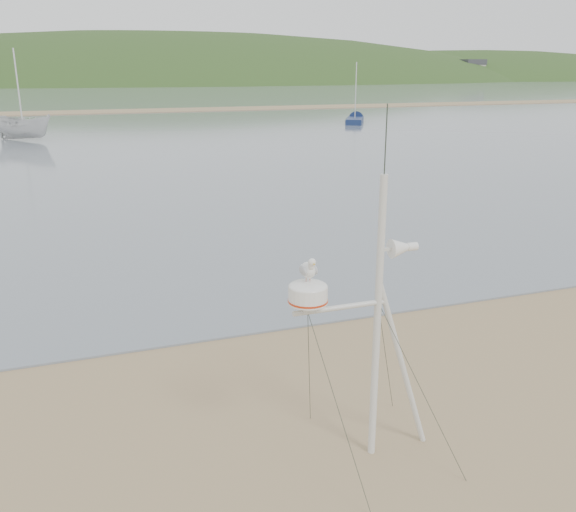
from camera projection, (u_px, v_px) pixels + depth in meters
name	position (u px, v px, depth m)	size (l,w,h in m)	color
ground	(109.00, 499.00, 7.45)	(560.00, 560.00, 0.00)	#8A7150
water	(64.00, 93.00, 126.18)	(560.00, 256.00, 0.04)	slate
sandbar	(66.00, 112.00, 70.39)	(560.00, 7.00, 0.07)	#8A7150
hill_ridge	(120.00, 136.00, 230.62)	(620.00, 180.00, 80.00)	#233C18
far_cottages	(72.00, 71.00, 183.53)	(294.40, 6.30, 8.00)	beige
mast_rig	(372.00, 381.00, 7.97)	(2.07, 2.21, 4.66)	silver
boat_white	(20.00, 106.00, 43.09)	(1.83, 1.88, 4.86)	silver
sailboat_blue_far	(356.00, 119.00, 58.40)	(4.17, 5.92, 5.96)	#15244C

